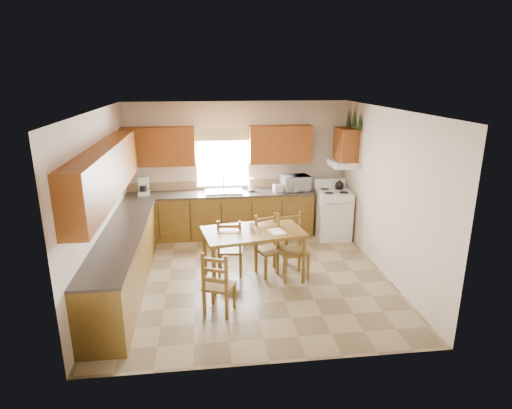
{
  "coord_description": "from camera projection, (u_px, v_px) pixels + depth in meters",
  "views": [
    {
      "loc": [
        -0.67,
        -6.38,
        3.2
      ],
      "look_at": [
        0.15,
        0.3,
        1.15
      ],
      "focal_mm": 30.0,
      "sensor_mm": 36.0,
      "label": 1
    }
  ],
  "objects": [
    {
      "name": "window_valance",
      "position": [
        222.0,
        135.0,
        8.52
      ],
      "size": [
        1.19,
        0.01,
        0.24
      ],
      "primitive_type": "cube",
      "color": "#58703B",
      "rests_on": "wall_back"
    },
    {
      "name": "lower_cab_back",
      "position": [
        221.0,
        215.0,
        8.75
      ],
      "size": [
        3.75,
        0.6,
        0.88
      ],
      "primitive_type": "cube",
      "color": "brown",
      "rests_on": "floor"
    },
    {
      "name": "counter_left",
      "position": [
        121.0,
        234.0,
        6.44
      ],
      "size": [
        0.63,
        3.6,
        0.04
      ],
      "primitive_type": "cube",
      "color": "#3A3430",
      "rests_on": "lower_cab_left"
    },
    {
      "name": "coffeemaker",
      "position": [
        143.0,
        187.0,
        8.41
      ],
      "size": [
        0.23,
        0.26,
        0.31
      ],
      "primitive_type": "cube",
      "rotation": [
        0.0,
        0.0,
        0.27
      ],
      "color": "silver",
      "rests_on": "counter_back"
    },
    {
      "name": "sink_basin",
      "position": [
        224.0,
        192.0,
        8.61
      ],
      "size": [
        0.75,
        0.45,
        0.04
      ],
      "primitive_type": "cube",
      "color": "silver",
      "rests_on": "counter_back"
    },
    {
      "name": "dining_table",
      "position": [
        253.0,
        255.0,
        6.88
      ],
      "size": [
        1.69,
        1.14,
        0.83
      ],
      "primitive_type": "cube",
      "rotation": [
        0.0,
        0.0,
        0.17
      ],
      "color": "brown",
      "rests_on": "floor"
    },
    {
      "name": "backsplash",
      "position": [
        220.0,
        185.0,
        8.86
      ],
      "size": [
        3.75,
        0.01,
        0.18
      ],
      "primitive_type": "cube",
      "color": "#866F52",
      "rests_on": "counter_back"
    },
    {
      "name": "pine_decal_b",
      "position": [
        354.0,
        117.0,
        8.19
      ],
      "size": [
        0.22,
        0.22,
        0.36
      ],
      "primitive_type": "cone",
      "color": "#173A17",
      "rests_on": "wall_right"
    },
    {
      "name": "chair_far_left",
      "position": [
        270.0,
        246.0,
        7.03
      ],
      "size": [
        0.53,
        0.52,
        0.99
      ],
      "primitive_type": "cube",
      "rotation": [
        0.0,
        0.0,
        0.36
      ],
      "color": "brown",
      "rests_on": "floor"
    },
    {
      "name": "chair_far_right",
      "position": [
        293.0,
        247.0,
        6.9
      ],
      "size": [
        0.51,
        0.5,
        1.06
      ],
      "primitive_type": "cube",
      "rotation": [
        0.0,
        0.0,
        0.18
      ],
      "color": "brown",
      "rests_on": "floor"
    },
    {
      "name": "counter_back",
      "position": [
        220.0,
        194.0,
        8.61
      ],
      "size": [
        3.75,
        0.63,
        0.04
      ],
      "primitive_type": "cube",
      "color": "#3A3430",
      "rests_on": "lower_cab_back"
    },
    {
      "name": "chair_near_right",
      "position": [
        230.0,
        246.0,
        7.07
      ],
      "size": [
        0.45,
        0.43,
        0.97
      ],
      "primitive_type": "cube",
      "rotation": [
        0.0,
        0.0,
        3.02
      ],
      "color": "brown",
      "rests_on": "floor"
    },
    {
      "name": "window_pane",
      "position": [
        223.0,
        159.0,
        8.69
      ],
      "size": [
        1.05,
        0.01,
        1.1
      ],
      "primitive_type": "cube",
      "color": "white",
      "rests_on": "wall_back"
    },
    {
      "name": "table_card",
      "position": [
        252.0,
        226.0,
        6.82
      ],
      "size": [
        0.08,
        0.03,
        0.11
      ],
      "primitive_type": "cube",
      "rotation": [
        0.0,
        0.0,
        -0.19
      ],
      "color": "white",
      "rests_on": "dining_table"
    },
    {
      "name": "wall_right",
      "position": [
        386.0,
        193.0,
        6.94
      ],
      "size": [
        4.5,
        4.5,
        0.0
      ],
      "primitive_type": "plane",
      "color": "beige",
      "rests_on": "floor"
    },
    {
      "name": "table_paper",
      "position": [
        277.0,
        231.0,
        6.72
      ],
      "size": [
        0.29,
        0.34,
        0.0
      ],
      "primitive_type": "cube",
      "rotation": [
        0.0,
        0.0,
        0.26
      ],
      "color": "white",
      "rests_on": "dining_table"
    },
    {
      "name": "upper_cab_left",
      "position": [
        106.0,
        172.0,
        6.14
      ],
      "size": [
        0.33,
        3.6,
        0.75
      ],
      "primitive_type": "cube",
      "color": "brown",
      "rests_on": "wall_left"
    },
    {
      "name": "pine_decal_c",
      "position": [
        348.0,
        118.0,
        8.5
      ],
      "size": [
        0.22,
        0.22,
        0.36
      ],
      "primitive_type": "cone",
      "color": "#173A17",
      "rests_on": "wall_right"
    },
    {
      "name": "range_hood",
      "position": [
        342.0,
        163.0,
        8.43
      ],
      "size": [
        0.44,
        0.62,
        0.12
      ],
      "primitive_type": "cube",
      "color": "silver",
      "rests_on": "wall_right"
    },
    {
      "name": "ceiling",
      "position": [
        248.0,
        110.0,
        6.28
      ],
      "size": [
        4.5,
        4.5,
        0.0
      ],
      "primitive_type": "plane",
      "color": "brown",
      "rests_on": "floor"
    },
    {
      "name": "pine_decal_a",
      "position": [
        360.0,
        121.0,
        7.9
      ],
      "size": [
        0.22,
        0.22,
        0.36
      ],
      "primitive_type": "cone",
      "color": "#173A17",
      "rests_on": "wall_right"
    },
    {
      "name": "toaster",
      "position": [
        278.0,
        188.0,
        8.66
      ],
      "size": [
        0.22,
        0.18,
        0.16
      ],
      "primitive_type": "cube",
      "rotation": [
        0.0,
        0.0,
        0.3
      ],
      "color": "silver",
      "rests_on": "counter_back"
    },
    {
      "name": "paper_towel",
      "position": [
        251.0,
        185.0,
        8.67
      ],
      "size": [
        0.14,
        0.14,
        0.27
      ],
      "primitive_type": "cylinder",
      "rotation": [
        0.0,
        0.0,
        -0.26
      ],
      "color": "white",
      "rests_on": "counter_back"
    },
    {
      "name": "stove",
      "position": [
        333.0,
        215.0,
        8.66
      ],
      "size": [
        0.67,
        0.69,
        0.96
      ],
      "primitive_type": "cube",
      "rotation": [
        0.0,
        0.0,
        -0.04
      ],
      "color": "silver",
      "rests_on": "floor"
    },
    {
      "name": "wall_back",
      "position": [
        237.0,
        168.0,
        8.81
      ],
      "size": [
        4.5,
        4.5,
        0.0
      ],
      "primitive_type": "plane",
      "color": "beige",
      "rests_on": "floor"
    },
    {
      "name": "window_frame",
      "position": [
        223.0,
        159.0,
        8.69
      ],
      "size": [
        1.13,
        0.02,
        1.18
      ],
      "primitive_type": "cube",
      "color": "silver",
      "rests_on": "wall_back"
    },
    {
      "name": "chair_near_left",
      "position": [
        219.0,
        282.0,
        5.89
      ],
      "size": [
        0.51,
        0.5,
        0.93
      ],
      "primitive_type": "cube",
      "rotation": [
        0.0,
        0.0,
        2.73
      ],
      "color": "brown",
      "rests_on": "floor"
    },
    {
      "name": "wall_front",
      "position": [
        271.0,
        256.0,
        4.54
      ],
      "size": [
        4.5,
        4.5,
        0.0
      ],
      "primitive_type": "plane",
      "color": "beige",
      "rests_on": "floor"
    },
    {
      "name": "wall_left",
      "position": [
        100.0,
        203.0,
        6.41
      ],
      "size": [
        4.5,
        4.5,
        0.0
      ],
      "primitive_type": "plane",
      "color": "beige",
      "rests_on": "floor"
    },
    {
      "name": "upper_cab_back_right",
      "position": [
        280.0,
        144.0,
        8.61
      ],
      "size": [
        1.25,
        0.33,
        0.75
      ],
      "primitive_type": "cube",
      "color": "brown",
      "rests_on": "wall_back"
    },
    {
      "name": "upper_cab_stove",
      "position": [
        346.0,
        144.0,
        8.32
      ],
      "size": [
        0.33,
        0.62,
        0.62
      ],
      "primitive_type": "cube",
      "color": "brown",
      "rests_on": "wall_right"
    },
    {
      "name": "microwave",
      "position": [
        296.0,
        183.0,
        8.74
      ],
      "size": [
        0.57,
        0.45,
        0.31
      ],
      "primitive_type": "imported",
      "rotation": [
        0.0,
        0.0,
        0.16
      ],
      "color": "silver",
      "rests_on": "counter_back"
    },
    {
      "name": "lower_cab_left",
      "position": [
        124.0,
        262.0,
        6.57
      ],
      "size": [
        0.6,
        3.6,
        0.88
      ],
      "primitive_type": "cube",
      "color": "brown",
      "rests_on": "floor"
    },
    {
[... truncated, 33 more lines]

